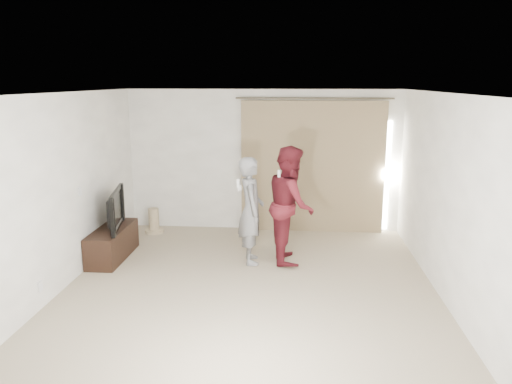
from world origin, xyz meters
TOP-DOWN VIEW (x-y plane):
  - floor at (0.00, 0.00)m, footprint 5.50×5.50m
  - wall_back at (0.00, 2.75)m, footprint 5.00×0.04m
  - wall_left at (-2.50, -0.00)m, footprint 0.04×5.50m
  - ceiling at (0.00, 0.00)m, footprint 5.00×5.50m
  - curtain at (0.91, 2.68)m, footprint 2.80×0.11m
  - tv_console at (-2.27, 0.94)m, footprint 0.44×1.27m
  - tv at (-2.27, 0.94)m, footprint 0.35×1.08m
  - scratching_post at (-2.00, 2.32)m, footprint 0.34×0.34m
  - person_man at (-0.07, 0.95)m, footprint 0.50×0.66m
  - person_woman at (0.53, 1.07)m, footprint 0.76×0.94m

SIDE VIEW (x-z plane):
  - floor at x=0.00m, z-range 0.00..0.00m
  - scratching_post at x=-2.00m, z-range -0.04..0.41m
  - tv_console at x=-2.27m, z-range 0.00..0.49m
  - tv at x=-2.27m, z-range 0.49..1.10m
  - person_man at x=-0.07m, z-range 0.00..1.64m
  - person_woman at x=0.53m, z-range 0.00..1.80m
  - curtain at x=0.91m, z-range -0.02..2.43m
  - wall_left at x=-2.50m, z-range 0.00..2.60m
  - wall_back at x=0.00m, z-range 0.00..2.60m
  - ceiling at x=0.00m, z-range 2.60..2.60m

